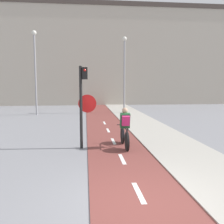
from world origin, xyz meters
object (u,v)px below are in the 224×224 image
traffic_light_pole (83,98)px  street_lamp_far (35,64)px  street_lamp_sidewalk (124,66)px  cyclist_near (125,129)px

traffic_light_pole → street_lamp_far: (-3.74, 10.67, 2.06)m
street_lamp_far → street_lamp_sidewalk: size_ratio=1.04×
street_lamp_far → cyclist_near: size_ratio=3.55×
cyclist_near → traffic_light_pole: bearing=177.2°
traffic_light_pole → street_lamp_sidewalk: bearing=73.6°
cyclist_near → street_lamp_far: bearing=116.2°
street_lamp_far → street_lamp_sidewalk: (7.04, 0.56, -0.12)m
traffic_light_pole → street_lamp_sidewalk: 11.87m
street_lamp_sidewalk → cyclist_near: bearing=-98.8°
street_lamp_far → traffic_light_pole: bearing=-70.7°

